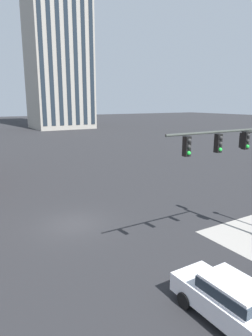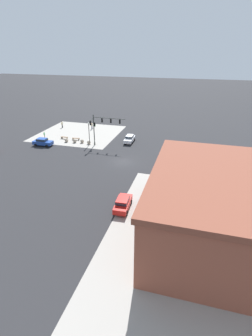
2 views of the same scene
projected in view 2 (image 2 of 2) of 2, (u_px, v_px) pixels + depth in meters
The scene contains 18 objects.
ground_plane at pixel (123, 162), 48.80m from camera, with size 320.00×320.00×0.00m, color #262628.
sidewalk_corner_slab at pixel (79, 133), 65.34m from camera, with size 20.00×19.00×0.02m, color gray.
sidewalk_far_corner at pixel (251, 256), 26.49m from camera, with size 32.00×32.00×0.02m, color gray.
traffic_signal_main at pixel (100, 125), 54.83m from camera, with size 7.38×2.09×6.97m.
bollard_sphere_curb_a at pixel (89, 142), 57.66m from camera, with size 0.84×0.84×0.84m, color gray.
bollard_sphere_curb_b at pixel (82, 141), 58.45m from camera, with size 0.84×0.84×0.84m, color gray.
bollard_sphere_curb_c at pixel (75, 141), 58.62m from camera, with size 0.84×0.84×0.84m, color gray.
bollard_sphere_curb_d at pixel (66, 140), 58.99m from camera, with size 0.84×0.84×0.84m, color gray.
bench_near_signal at pixel (76, 139), 60.35m from camera, with size 1.84×0.69×0.49m.
bench_mid_block at pixel (64, 137), 61.18m from camera, with size 1.83×0.59×0.49m.
pedestrian_near_bench at pixel (44, 134), 61.59m from camera, with size 0.30×0.53×1.56m.
pedestrian_at_curb at pixel (92, 125), 68.38m from camera, with size 0.42×0.41×1.75m.
pedestrian_walking_east at pixel (62, 124), 69.67m from camera, with size 0.35×0.48×1.71m.
street_lamp_corner_near at pixel (89, 131), 56.31m from camera, with size 0.36×0.36×5.11m.
car_main_northbound_far at pixel (130, 139), 58.60m from camera, with size 1.93×4.42×1.68m.
car_main_southbound_near at pixel (43, 142), 56.60m from camera, with size 4.46×2.01×1.68m.
car_main_southbound_far at pixel (183, 157), 48.67m from camera, with size 4.45×1.99×1.68m.
car_cross_eastbound at pixel (123, 203), 34.04m from camera, with size 2.06×4.48×1.68m.
Camera 2 is at (-12.70, 42.82, 19.69)m, focal length 26.98 mm.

